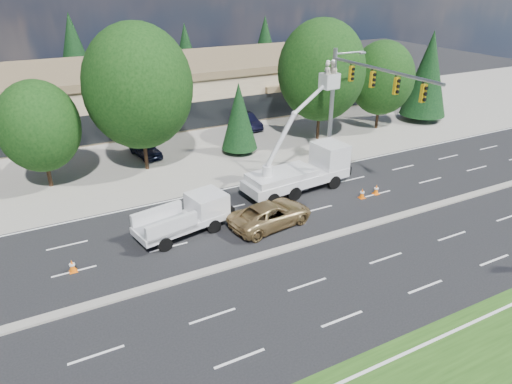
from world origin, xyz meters
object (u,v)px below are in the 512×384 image
signal_mast (351,95)px  minivan (271,214)px  utility_pickup (188,219)px  bucket_truck (306,164)px

signal_mast → minivan: bearing=-154.1°
utility_pickup → bucket_truck: bearing=0.9°
signal_mast → bucket_truck: 5.90m
signal_mast → utility_pickup: bearing=-168.4°
bucket_truck → minivan: bucket_truck is taller
bucket_truck → utility_pickup: bearing=-173.1°
utility_pickup → bucket_truck: 9.63m
utility_pickup → minivan: size_ratio=1.10×
utility_pickup → bucket_truck: bucket_truck is taller
minivan → signal_mast: bearing=-72.8°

